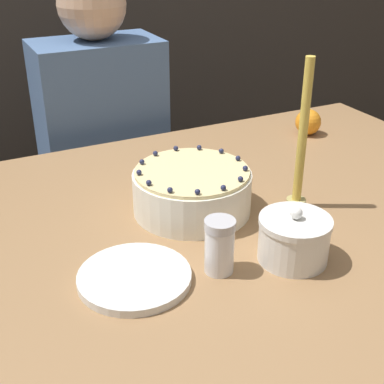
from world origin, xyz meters
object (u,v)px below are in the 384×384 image
Objects in this scene: sugar_bowl at (294,239)px; candle at (301,147)px; cake at (192,190)px; sugar_shaker at (219,246)px; person_man_blue_shirt at (106,182)px.

candle reaches higher than sugar_bowl.
sugar_bowl is at bearing -71.11° from cake.
person_man_blue_shirt is (0.06, 0.92, -0.28)m from sugar_shaker.
cake is 0.24m from sugar_shaker.
sugar_bowl is at bearing -127.53° from candle.
person_man_blue_shirt reaches higher than candle.
person_man_blue_shirt is at bearing 95.60° from sugar_bowl.
cake is 0.26m from candle.
person_man_blue_shirt is (-0.23, 0.77, -0.38)m from candle.
sugar_shaker is at bearing -103.93° from cake.
candle is (0.29, 0.15, 0.09)m from sugar_shaker.
candle is 0.28× the size of person_man_blue_shirt.
sugar_shaker is at bearing -152.51° from candle.
candle reaches higher than cake.
cake is 0.22× the size of person_man_blue_shirt.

